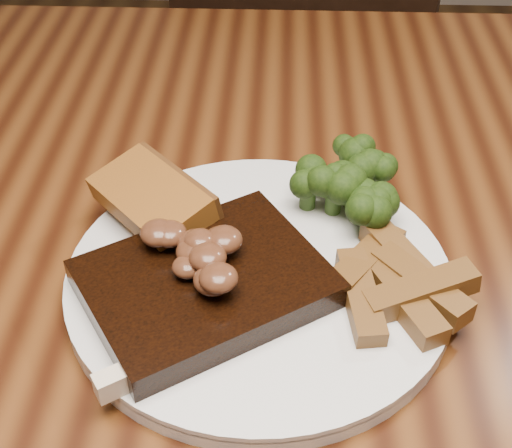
{
  "coord_description": "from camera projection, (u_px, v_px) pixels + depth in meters",
  "views": [
    {
      "loc": [
        0.01,
        -0.43,
        1.13
      ],
      "look_at": [
        -0.01,
        -0.01,
        0.78
      ],
      "focal_mm": 50.0,
      "sensor_mm": 36.0,
      "label": 1
    }
  ],
  "objects": [
    {
      "name": "plate",
      "position": [
        259.0,
        280.0,
        0.53
      ],
      "size": [
        0.3,
        0.3,
        0.01
      ],
      "primitive_type": "cylinder",
      "rotation": [
        0.0,
        0.0,
        -0.07
      ],
      "color": "silver",
      "rests_on": "dining_table"
    },
    {
      "name": "potato_wedges",
      "position": [
        355.0,
        284.0,
        0.51
      ],
      "size": [
        0.1,
        0.1,
        0.02
      ],
      "primitive_type": null,
      "color": "brown",
      "rests_on": "plate"
    },
    {
      "name": "mushroom_pile",
      "position": [
        196.0,
        248.0,
        0.5
      ],
      "size": [
        0.08,
        0.08,
        0.03
      ],
      "primitive_type": null,
      "color": "#512A19",
      "rests_on": "steak"
    },
    {
      "name": "chair_far",
      "position": [
        312.0,
        100.0,
        1.28
      ],
      "size": [
        0.52,
        0.52,
        0.87
      ],
      "rotation": [
        0.0,
        0.0,
        2.82
      ],
      "color": "black",
      "rests_on": "ground"
    },
    {
      "name": "dining_table",
      "position": [
        264.0,
        318.0,
        0.64
      ],
      "size": [
        1.6,
        0.9,
        0.75
      ],
      "color": "#4F280F",
      "rests_on": "ground"
    },
    {
      "name": "garlic_bread",
      "position": [
        153.0,
        218.0,
        0.56
      ],
      "size": [
        0.11,
        0.11,
        0.02
      ],
      "primitive_type": "cube",
      "rotation": [
        0.0,
        0.0,
        -0.82
      ],
      "color": "brown",
      "rests_on": "plate"
    },
    {
      "name": "broccoli_cluster",
      "position": [
        346.0,
        189.0,
        0.58
      ],
      "size": [
        0.08,
        0.08,
        0.04
      ],
      "primitive_type": null,
      "color": "#24380C",
      "rests_on": "plate"
    },
    {
      "name": "steak_bone",
      "position": [
        197.0,
        350.0,
        0.46
      ],
      "size": [
        0.12,
        0.09,
        0.02
      ],
      "primitive_type": "cube",
      "rotation": [
        0.0,
        0.0,
        0.57
      ],
      "color": "beige",
      "rests_on": "plate"
    },
    {
      "name": "steak",
      "position": [
        205.0,
        285.0,
        0.5
      ],
      "size": [
        0.2,
        0.19,
        0.02
      ],
      "primitive_type": "cube",
      "rotation": [
        0.0,
        0.0,
        0.57
      ],
      "color": "black",
      "rests_on": "plate"
    }
  ]
}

